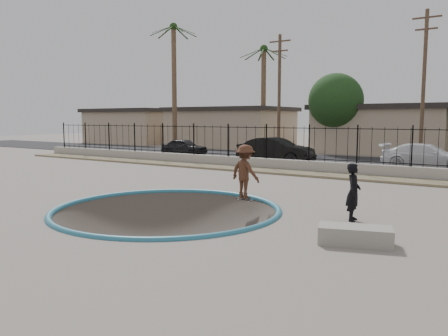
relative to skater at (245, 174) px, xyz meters
name	(u,v)px	position (x,y,z in m)	size (l,w,h in m)	color
ground	(320,189)	(-1.25, 10.40, -2.01)	(120.00, 120.00, 2.20)	slate
bowl_pit	(167,210)	(-1.25, -2.60, -0.91)	(6.84, 6.84, 1.80)	#463E35
coping_ring	(167,210)	(-1.25, -2.60, -0.91)	(7.04, 7.04, 0.20)	teal
rock_strip	(300,173)	(-1.25, 7.60, -0.86)	(42.00, 1.60, 0.11)	#887A59
retaining_wall	(309,167)	(-1.25, 8.70, -0.61)	(42.00, 0.45, 0.60)	gray
fence	(309,144)	(-1.25, 8.70, 0.59)	(40.00, 0.04, 1.80)	black
street	(348,161)	(-1.25, 15.40, -0.89)	(90.00, 8.00, 0.04)	black
house_west_far	(138,125)	(-29.25, 24.90, 1.06)	(10.60, 8.60, 3.90)	tan
house_west	(231,127)	(-16.25, 24.90, 1.06)	(11.60, 8.60, 3.90)	tan
house_center	(384,128)	(-1.25, 24.90, 1.06)	(10.60, 8.60, 3.90)	tan
palm_left	(174,61)	(-18.25, 18.40, 7.04)	(2.30, 2.30, 11.30)	brown
palm_mid	(264,75)	(-11.25, 22.40, 5.78)	(2.30, 2.30, 9.30)	brown
utility_pole_left	(279,93)	(-7.25, 17.40, 3.79)	(1.70, 0.24, 9.00)	#473323
utility_pole_mid	(424,84)	(2.75, 17.40, 4.04)	(1.70, 0.24, 9.50)	#473323
street_tree_left	(336,101)	(-4.25, 21.40, 3.28)	(4.32, 4.32, 6.36)	#473323
skater	(245,174)	(0.00, 0.00, 0.00)	(1.18, 0.68, 1.82)	brown
skateboard	(245,199)	(0.00, 0.00, -0.86)	(0.80, 0.41, 0.07)	black
videographer	(353,192)	(3.96, -0.88, -0.12)	(0.58, 0.38, 1.59)	black
concrete_ledge	(355,235)	(4.68, -3.10, -0.71)	(1.60, 0.70, 0.40)	gray
car_a	(184,147)	(-13.20, 13.40, -0.26)	(1.45, 3.61, 1.23)	black
car_b	(276,150)	(-4.71, 11.80, -0.09)	(1.67, 4.79, 1.58)	black
car_c	(426,156)	(3.70, 13.40, -0.19)	(1.93, 4.76, 1.38)	white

